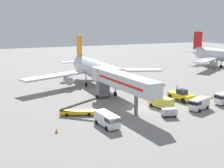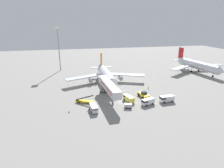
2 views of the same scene
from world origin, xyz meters
name	(u,v)px [view 2 (image 2 of 2)]	position (x,y,z in m)	size (l,w,h in m)	color
ground_plane	(118,101)	(0.00, 0.00, 0.00)	(300.00, 300.00, 0.00)	gray
airplane_at_gate	(106,75)	(-0.14, 22.64, 4.33)	(39.24, 35.13, 12.72)	silver
jet_bridge	(108,86)	(-2.84, 3.45, 5.12)	(4.56, 21.35, 6.84)	silver
pushback_tug	(144,95)	(11.03, 1.81, 1.13)	(3.40, 6.16, 2.44)	yellow
belt_loader_truck	(85,101)	(-12.14, 1.44, 0.76)	(6.71, 3.99, 3.15)	yellow
service_van_near_center	(94,108)	(-9.77, -6.18, 1.23)	(2.58, 5.57, 2.15)	white
service_van_near_right	(167,99)	(17.62, -4.42, 1.34)	(5.49, 2.58, 2.37)	white
service_van_mid_center	(128,98)	(3.98, -0.80, 1.24)	(3.32, 5.46, 2.18)	#E5DB4C
service_van_mid_right	(148,101)	(9.78, -5.22, 1.28)	(5.21, 3.40, 2.24)	white
baggage_cart_far_center	(128,106)	(2.12, -6.32, 0.86)	(2.82, 1.96, 1.55)	#38383D
ground_crew_worker_foreground	(116,98)	(-0.48, 1.07, 0.91)	(0.37, 0.37, 1.71)	#1E2333
ground_crew_worker_midground	(148,87)	(16.55, 10.30, 0.86)	(0.31, 0.31, 1.63)	#1E2333
safety_cone_alpha	(162,96)	(18.32, 0.16, 0.34)	(0.45, 0.45, 0.69)	black
safety_cone_bravo	(69,111)	(-17.87, -5.40, 0.36)	(0.48, 0.48, 0.73)	black
safety_cone_charlie	(128,92)	(6.58, 8.32, 0.23)	(0.31, 0.31, 0.48)	black
airplane_background	(197,65)	(56.05, 32.39, 4.38)	(37.72, 36.72, 12.83)	silver
apron_light_mast	(58,41)	(-22.55, 54.26, 17.77)	(2.40, 2.40, 25.60)	#93969B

